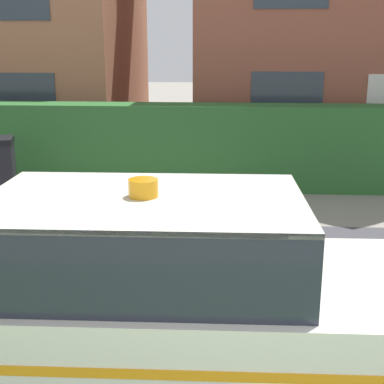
% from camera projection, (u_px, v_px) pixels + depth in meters
% --- Properties ---
extents(road_strip, '(28.00, 5.73, 0.01)m').
position_uv_depth(road_strip, '(266.00, 318.00, 5.30)').
color(road_strip, '#424247').
rests_on(road_strip, ground).
extents(garden_hedge, '(14.03, 0.78, 1.58)m').
position_uv_depth(garden_hedge, '(189.00, 146.00, 10.09)').
color(garden_hedge, '#2D662D').
rests_on(garden_hedge, ground).
extents(police_car, '(4.57, 1.78, 1.67)m').
position_uv_depth(police_car, '(135.00, 295.00, 4.15)').
color(police_car, black).
rests_on(police_car, road_strip).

